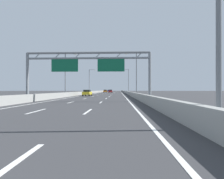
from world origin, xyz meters
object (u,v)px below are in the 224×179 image
at_px(sign_gantry, 88,64).
at_px(blue_car, 108,91).
at_px(streetlamp_left_mid, 66,72).
at_px(streetlamp_right_mid, 135,71).
at_px(streetlamp_left_far, 90,80).
at_px(streetlamp_right_far, 128,80).
at_px(yellow_car, 87,93).
at_px(orange_car, 105,91).
at_px(red_car, 110,91).

height_order(sign_gantry, blue_car, sign_gantry).
height_order(streetlamp_left_mid, streetlamp_right_mid, same).
distance_m(sign_gantry, streetlamp_left_far, 48.58).
relative_size(streetlamp_right_far, yellow_car, 2.15).
xyz_separation_m(sign_gantry, streetlamp_left_far, (-7.46, 48.00, 0.59)).
bearing_deg(streetlamp_left_far, orange_car, 81.91).
bearing_deg(streetlamp_right_mid, streetlamp_left_far, 115.08).
bearing_deg(blue_car, orange_car, -90.08).
relative_size(streetlamp_left_mid, yellow_car, 2.15).
bearing_deg(red_car, streetlamp_left_mid, -98.25).
xyz_separation_m(streetlamp_right_mid, yellow_car, (-11.21, 4.81, -4.64)).
relative_size(streetlamp_left_mid, streetlamp_left_far, 1.00).
bearing_deg(orange_car, streetlamp_right_mid, -79.63).
xyz_separation_m(sign_gantry, streetlamp_right_mid, (7.47, 16.09, 0.59)).
xyz_separation_m(blue_car, yellow_car, (-0.29, -83.21, 0.03)).
distance_m(streetlamp_right_mid, red_car, 50.81).
bearing_deg(yellow_car, streetlamp_right_mid, -23.23).
height_order(red_car, orange_car, red_car).
distance_m(streetlamp_left_far, streetlamp_right_far, 14.93).
height_order(sign_gantry, streetlamp_right_mid, streetlamp_right_mid).
distance_m(streetlamp_right_mid, orange_car, 61.04).
height_order(streetlamp_left_mid, red_car, streetlamp_left_mid).
relative_size(streetlamp_left_mid, streetlamp_right_far, 1.00).
bearing_deg(streetlamp_left_mid, orange_car, 86.20).
relative_size(streetlamp_left_far, blue_car, 2.11).
relative_size(red_car, blue_car, 0.92).
distance_m(streetlamp_left_mid, streetlamp_right_mid, 14.93).
relative_size(streetlamp_right_far, red_car, 2.29).
height_order(streetlamp_left_far, orange_car, streetlamp_left_far).
bearing_deg(yellow_car, red_car, 85.54).
distance_m(streetlamp_right_far, yellow_car, 29.68).
bearing_deg(sign_gantry, streetlamp_right_far, 81.16).
relative_size(streetlamp_right_far, orange_car, 2.21).
xyz_separation_m(streetlamp_right_far, red_car, (-7.68, 18.11, -4.63)).
bearing_deg(streetlamp_left_far, streetlamp_right_mid, -64.92).
distance_m(streetlamp_left_far, orange_car, 28.62).
height_order(streetlamp_right_far, blue_car, streetlamp_right_far).
bearing_deg(streetlamp_left_far, red_car, 68.18).
height_order(streetlamp_left_mid, yellow_car, streetlamp_left_mid).
bearing_deg(yellow_car, orange_car, 89.74).
relative_size(streetlamp_left_far, yellow_car, 2.15).
xyz_separation_m(sign_gantry, orange_car, (-3.49, 75.96, -4.05)).
relative_size(orange_car, yellow_car, 0.98).
bearing_deg(streetlamp_right_mid, yellow_car, 156.77).
height_order(streetlamp_left_far, red_car, streetlamp_left_far).
relative_size(sign_gantry, streetlamp_right_mid, 1.68).
bearing_deg(sign_gantry, streetlamp_right_mid, 65.11).
height_order(sign_gantry, streetlamp_left_mid, streetlamp_left_mid).
bearing_deg(red_car, yellow_car, -94.46).
relative_size(streetlamp_left_mid, blue_car, 2.11).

